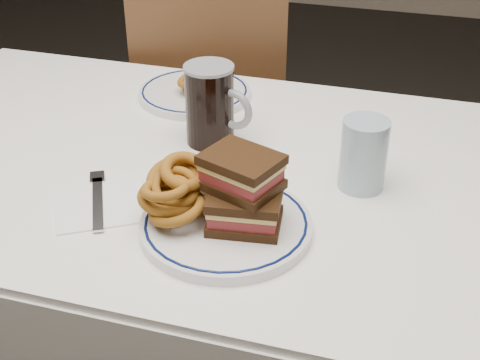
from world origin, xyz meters
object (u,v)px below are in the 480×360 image
(chair_far, at_px, (213,122))
(main_plate, at_px, (226,225))
(beer_mug, at_px, (211,104))
(far_plate, at_px, (195,93))
(reuben_sandwich, at_px, (243,191))

(chair_far, relative_size, main_plate, 3.20)
(beer_mug, distance_m, far_plate, 0.24)
(far_plate, bearing_deg, reuben_sandwich, -61.77)
(main_plate, xyz_separation_m, beer_mug, (-0.12, 0.29, 0.07))
(reuben_sandwich, bearing_deg, main_plate, -166.58)
(far_plate, bearing_deg, beer_mug, -61.15)
(reuben_sandwich, xyz_separation_m, beer_mug, (-0.15, 0.28, 0.00))
(reuben_sandwich, distance_m, far_plate, 0.54)
(beer_mug, xyz_separation_m, far_plate, (-0.11, 0.20, -0.07))
(chair_far, bearing_deg, far_plate, -77.25)
(chair_far, distance_m, far_plate, 0.47)
(main_plate, height_order, reuben_sandwich, reuben_sandwich)
(reuben_sandwich, bearing_deg, beer_mug, 117.79)
(chair_far, height_order, beer_mug, beer_mug)
(reuben_sandwich, relative_size, far_plate, 0.56)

